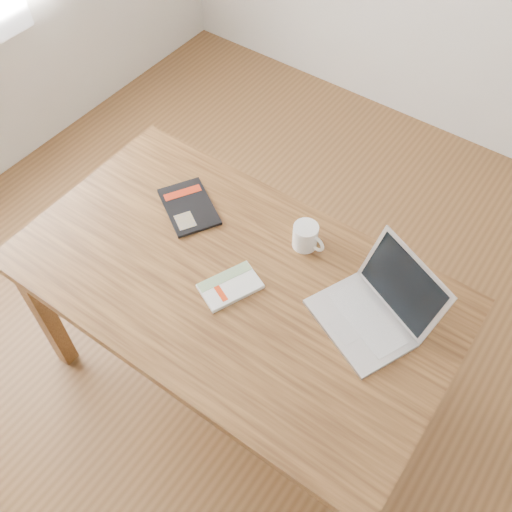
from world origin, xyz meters
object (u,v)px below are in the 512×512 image
Objects in this scene: desk at (234,294)px; coffee_mug at (306,236)px; white_guidebook at (230,286)px; black_guidebook at (189,207)px; laptop at (375,309)px.

desk is 11.86× the size of coffee_mug.
white_guidebook is at bearing -101.61° from coffee_mug.
white_guidebook is 0.39m from black_guidebook.
laptop reaches higher than black_guidebook.
laptop is at bearing 45.53° from white_guidebook.
white_guidebook is 0.55× the size of laptop.
laptop is at bearing -60.38° from black_guidebook.
white_guidebook reaches higher than black_guidebook.
white_guidebook reaches higher than desk.
coffee_mug is (0.10, 0.30, 0.04)m from white_guidebook.
laptop is 3.24× the size of coffee_mug.
white_guidebook is at bearing -69.30° from desk.
black_guidebook is at bearing 173.81° from white_guidebook.
coffee_mug reaches higher than black_guidebook.
coffee_mug is (0.12, 0.26, 0.14)m from desk.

